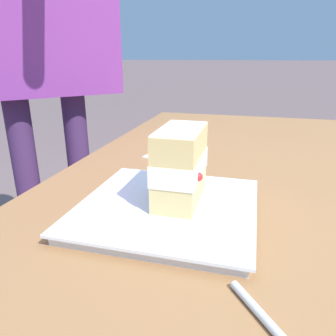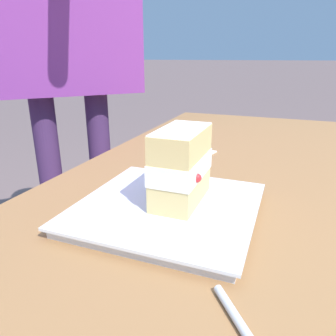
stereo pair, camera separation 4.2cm
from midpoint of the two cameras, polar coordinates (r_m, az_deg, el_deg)
The scene contains 3 objects.
dessert_plate at distance 0.44m, azimuth -2.73°, elevation -7.27°, with size 0.24×0.24×0.02m.
cake_slice at distance 0.43m, azimuth -0.59°, elevation 0.44°, with size 0.11×0.07×0.10m.
paper_napkin at distance 0.71m, azimuth -0.76°, elevation 2.55°, with size 0.13×0.12×0.00m.
Camera 1 is at (-0.52, 0.16, 0.90)m, focal length 33.99 mm.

